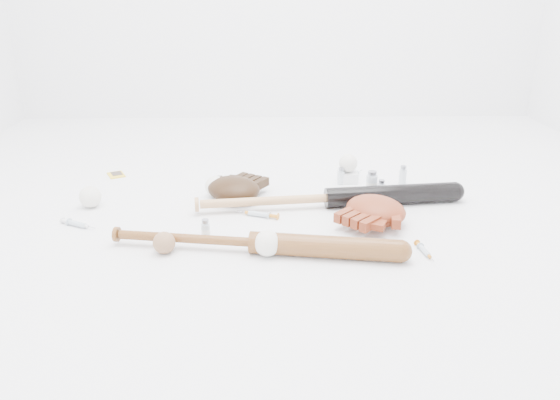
{
  "coord_description": "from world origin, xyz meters",
  "views": [
    {
      "loc": [
        -0.07,
        -1.71,
        0.74
      ],
      "look_at": [
        -0.03,
        0.0,
        0.06
      ],
      "focal_mm": 35.0,
      "sensor_mm": 36.0,
      "label": 1
    }
  ],
  "objects_px": {
    "glove_dark": "(234,189)",
    "pedestal": "(348,177)",
    "bat_dark": "(329,198)",
    "bat_wood": "(253,242)"
  },
  "relations": [
    {
      "from": "glove_dark",
      "to": "pedestal",
      "type": "distance_m",
      "value": 0.48
    },
    {
      "from": "bat_dark",
      "to": "pedestal",
      "type": "xyz_separation_m",
      "value": [
        0.11,
        0.27,
        -0.02
      ]
    },
    {
      "from": "glove_dark",
      "to": "pedestal",
      "type": "relative_size",
      "value": 3.19
    },
    {
      "from": "glove_dark",
      "to": "pedestal",
      "type": "xyz_separation_m",
      "value": [
        0.45,
        0.19,
        -0.02
      ]
    },
    {
      "from": "bat_wood",
      "to": "glove_dark",
      "type": "bearing_deg",
      "value": 109.76
    },
    {
      "from": "bat_wood",
      "to": "glove_dark",
      "type": "distance_m",
      "value": 0.43
    },
    {
      "from": "bat_dark",
      "to": "pedestal",
      "type": "distance_m",
      "value": 0.29
    },
    {
      "from": "bat_dark",
      "to": "glove_dark",
      "type": "xyz_separation_m",
      "value": [
        -0.34,
        0.08,
        0.01
      ]
    },
    {
      "from": "glove_dark",
      "to": "bat_dark",
      "type": "bearing_deg",
      "value": 20.53
    },
    {
      "from": "glove_dark",
      "to": "bat_wood",
      "type": "bearing_deg",
      "value": -45.19
    }
  ]
}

